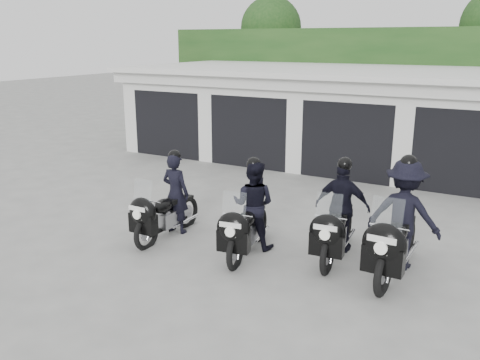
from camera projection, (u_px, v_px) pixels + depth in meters
The scene contains 7 objects.
ground at pixel (256, 245), 9.87m from camera, with size 80.00×80.00×0.00m, color #9A9A95.
garage_block at pixel (372, 118), 16.27m from camera, with size 16.40×6.80×2.96m.
background_vegetation at pixel (417, 68), 19.83m from camera, with size 20.00×3.90×5.80m.
police_bike_a at pixel (167, 203), 10.14m from camera, with size 0.61×2.06×1.79m.
police_bike_b at pixel (250, 212), 9.43m from camera, with size 0.96×2.09×1.83m.
police_bike_c at pixel (340, 214), 9.26m from camera, with size 1.07×2.15×1.87m.
police_bike_d at pixel (401, 222), 8.56m from camera, with size 1.26×2.39×2.08m.
Camera 1 is at (4.20, -8.16, 3.85)m, focal length 38.00 mm.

